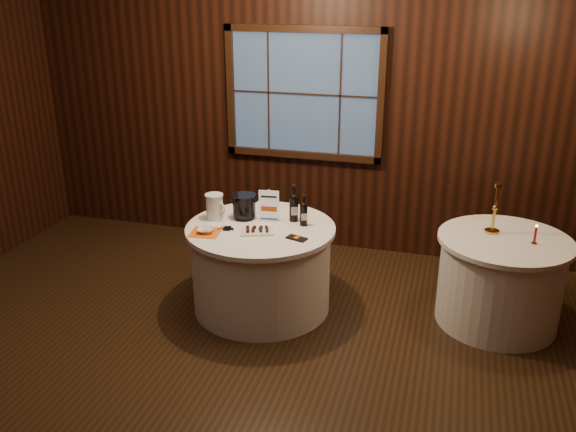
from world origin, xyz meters
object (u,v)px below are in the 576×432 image
(main_table, at_px, (261,267))
(chocolate_box, at_px, (297,238))
(port_bottle_right, at_px, (304,212))
(glass_pitcher, at_px, (215,207))
(grape_bunch, at_px, (228,229))
(brass_candlestick, at_px, (494,215))
(cracker_bowl, at_px, (205,230))
(ice_bucket, at_px, (244,206))
(chocolate_plate, at_px, (257,230))
(port_bottle_left, at_px, (294,206))
(side_table, at_px, (500,280))
(sign_stand, at_px, (269,210))
(red_candle, at_px, (535,236))

(main_table, height_order, chocolate_box, chocolate_box)
(port_bottle_right, relative_size, glass_pitcher, 1.20)
(main_table, relative_size, grape_bunch, 8.55)
(brass_candlestick, bearing_deg, cracker_bowl, -164.18)
(main_table, xyz_separation_m, brass_candlestick, (1.89, 0.40, 0.54))
(chocolate_box, bearing_deg, ice_bucket, 168.20)
(main_table, distance_m, cracker_bowl, 0.62)
(chocolate_plate, relative_size, cracker_bowl, 2.37)
(chocolate_box, xyz_separation_m, glass_pitcher, (-0.80, 0.23, 0.11))
(chocolate_plate, bearing_deg, port_bottle_left, 55.79)
(side_table, height_order, brass_candlestick, brass_candlestick)
(brass_candlestick, bearing_deg, side_table, -42.89)
(ice_bucket, height_order, chocolate_plate, ice_bucket)
(main_table, height_order, grape_bunch, grape_bunch)
(port_bottle_left, height_order, cracker_bowl, port_bottle_left)
(grape_bunch, relative_size, cracker_bowl, 1.10)
(ice_bucket, distance_m, glass_pitcher, 0.26)
(sign_stand, distance_m, chocolate_box, 0.48)
(chocolate_plate, relative_size, grape_bunch, 2.15)
(port_bottle_left, height_order, grape_bunch, port_bottle_left)
(glass_pitcher, bearing_deg, port_bottle_right, 29.40)
(main_table, xyz_separation_m, chocolate_box, (0.37, -0.17, 0.39))
(grape_bunch, relative_size, brass_candlestick, 0.35)
(brass_candlestick, bearing_deg, glass_pitcher, -171.77)
(sign_stand, relative_size, ice_bucket, 1.31)
(port_bottle_left, xyz_separation_m, ice_bucket, (-0.43, -0.06, -0.03))
(side_table, relative_size, ice_bucket, 4.95)
(chocolate_box, bearing_deg, main_table, 172.42)
(chocolate_plate, height_order, brass_candlestick, brass_candlestick)
(port_bottle_right, distance_m, grape_bunch, 0.66)
(red_candle, bearing_deg, port_bottle_right, -176.63)
(glass_pitcher, bearing_deg, cracker_bowl, -58.41)
(ice_bucket, relative_size, cracker_bowl, 1.61)
(chocolate_box, relative_size, red_candle, 1.00)
(port_bottle_right, distance_m, red_candle, 1.87)
(side_table, bearing_deg, grape_bunch, -168.48)
(glass_pitcher, distance_m, cracker_bowl, 0.33)
(port_bottle_right, height_order, red_candle, port_bottle_right)
(chocolate_plate, distance_m, grape_bunch, 0.25)
(grape_bunch, bearing_deg, port_bottle_right, 26.03)
(port_bottle_left, height_order, port_bottle_right, port_bottle_left)
(brass_candlestick, bearing_deg, port_bottle_left, -173.31)
(grape_bunch, relative_size, red_candle, 0.90)
(main_table, height_order, red_candle, red_candle)
(ice_bucket, distance_m, brass_candlestick, 2.11)
(port_bottle_left, bearing_deg, grape_bunch, -167.07)
(brass_candlestick, relative_size, red_candle, 2.56)
(side_table, relative_size, chocolate_plate, 3.35)
(sign_stand, bearing_deg, glass_pitcher, -174.29)
(grape_bunch, xyz_separation_m, glass_pitcher, (-0.20, 0.22, 0.10))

